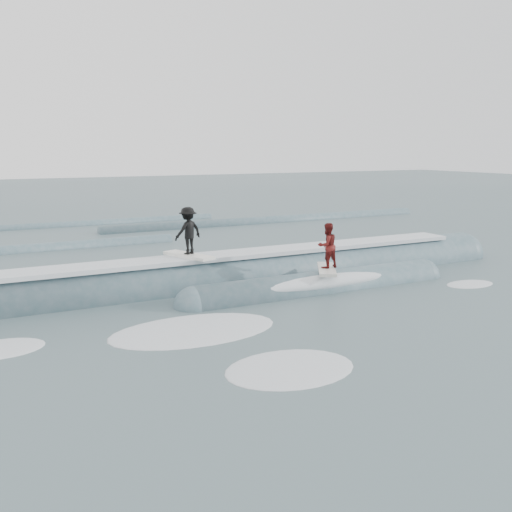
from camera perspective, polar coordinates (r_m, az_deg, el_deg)
name	(u,v)px	position (r m, az deg, el deg)	size (l,w,h in m)	color
ground	(306,311)	(16.66, 4.98, -5.51)	(160.00, 160.00, 0.00)	#3A4E54
breaking_wave	(258,282)	(19.91, 0.25, -2.63)	(23.03, 3.79, 2.02)	#3B5A64
surfer_black	(188,233)	(19.01, -6.80, 2.27)	(1.23, 2.06, 1.67)	white
surfer_red	(327,249)	(19.02, 7.12, 0.69)	(1.50, 2.00, 1.60)	silver
whitewater	(323,332)	(14.91, 6.73, -7.53)	(17.28, 7.38, 0.10)	white
far_swells	(125,233)	(32.46, -12.97, 2.25)	(41.27, 8.65, 0.80)	#3B5A64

